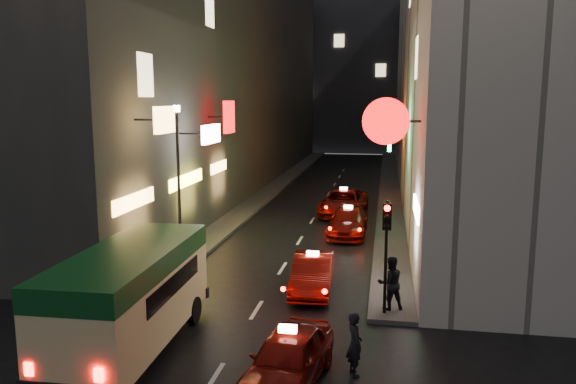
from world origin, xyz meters
The scene contains 14 objects.
building_left centered at (-8.00, 33.99, 9.00)m, with size 7.52×52.00×18.00m.
building_right centered at (8.00, 34.00, 9.00)m, with size 7.89×52.00×18.00m.
building_far centered at (0.00, 66.00, 11.00)m, with size 30.00×10.00×22.00m, color #343439.
sidewalk_left centered at (-4.25, 34.00, 0.07)m, with size 1.50×52.00×0.15m, color #4C4946.
sidewalk_right centered at (4.25, 34.00, 0.07)m, with size 1.50×52.00×0.15m, color #4C4946.
minibus centered at (-2.60, 5.15, 1.74)m, with size 2.40×6.45×2.76m.
taxi_near centered at (1.80, 4.02, 0.76)m, with size 2.63×5.00×1.69m.
taxi_second centered at (1.52, 10.58, 0.74)m, with size 2.13×4.71×1.64m.
taxi_third centered at (2.16, 19.09, 0.76)m, with size 2.04×4.81×1.69m.
taxi_far centered at (1.56, 23.89, 0.84)m, with size 2.59×5.46×1.86m.
pedestrian_crossing centered at (3.30, 4.80, 0.89)m, with size 0.59×0.38×1.78m, color black.
pedestrian_sidewalk centered at (4.16, 8.96, 1.11)m, with size 0.72×0.45×1.91m, color black.
traffic_light centered at (4.00, 8.47, 2.69)m, with size 0.26×0.43×3.50m.
lamp_post centered at (-4.20, 13.00, 3.72)m, with size 0.28×0.28×6.22m.
Camera 1 is at (3.92, -8.02, 6.62)m, focal length 35.00 mm.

